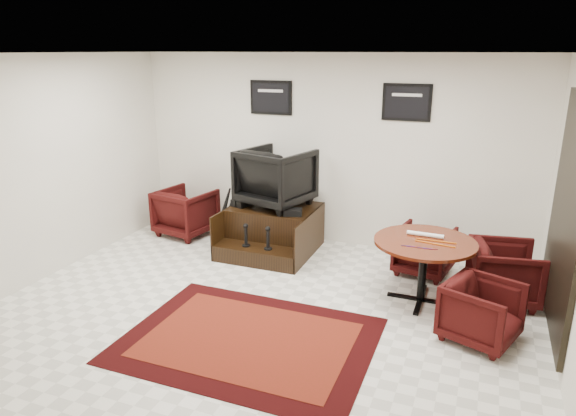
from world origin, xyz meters
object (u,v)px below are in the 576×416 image
(table_chair_corner, at_px, (482,309))
(table_chair_back, at_px, (425,248))
(shine_chair, at_px, (276,174))
(meeting_table, at_px, (425,248))
(armchair_side, at_px, (186,210))
(shine_podium, at_px, (273,230))
(table_chair_window, at_px, (505,270))

(table_chair_corner, bearing_deg, table_chair_back, 47.39)
(shine_chair, bearing_deg, table_chair_corner, 165.49)
(meeting_table, bearing_deg, armchair_side, 165.51)
(shine_podium, relative_size, table_chair_window, 1.67)
(armchair_side, height_order, table_chair_back, armchair_side)
(shine_podium, xyz_separation_m, meeting_table, (2.26, -0.87, 0.37))
(shine_podium, height_order, table_chair_corner, table_chair_corner)
(shine_chair, height_order, table_chair_corner, shine_chair)
(shine_podium, distance_m, meeting_table, 2.44)
(meeting_table, xyz_separation_m, table_chair_window, (0.89, 0.36, -0.28))
(meeting_table, bearing_deg, table_chair_corner, -44.31)
(shine_podium, xyz_separation_m, table_chair_window, (3.14, -0.51, 0.09))
(shine_chair, bearing_deg, table_chair_back, -169.62)
(armchair_side, height_order, table_chair_corner, armchair_side)
(table_chair_back, xyz_separation_m, table_chair_window, (0.96, -0.46, 0.04))
(meeting_table, relative_size, table_chair_corner, 1.68)
(armchair_side, height_order, table_chair_window, armchair_side)
(table_chair_window, xyz_separation_m, table_chair_corner, (-0.22, -1.02, -0.04))
(meeting_table, distance_m, table_chair_back, 0.89)
(table_chair_window, bearing_deg, armchair_side, 72.89)
(meeting_table, relative_size, table_chair_back, 1.67)
(shine_podium, xyz_separation_m, table_chair_corner, (2.92, -1.52, 0.05))
(armchair_side, bearing_deg, shine_podium, -173.95)
(armchair_side, xyz_separation_m, table_chair_back, (3.72, -0.15, -0.06))
(table_chair_window, bearing_deg, meeting_table, 102.70)
(shine_podium, height_order, meeting_table, meeting_table)
(meeting_table, bearing_deg, shine_podium, 158.93)
(armchair_side, distance_m, meeting_table, 3.93)
(shine_chair, relative_size, table_chair_back, 1.35)
(shine_chair, bearing_deg, shine_podium, 105.03)
(shine_podium, height_order, table_chair_window, table_chair_window)
(shine_podium, bearing_deg, shine_chair, 90.00)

